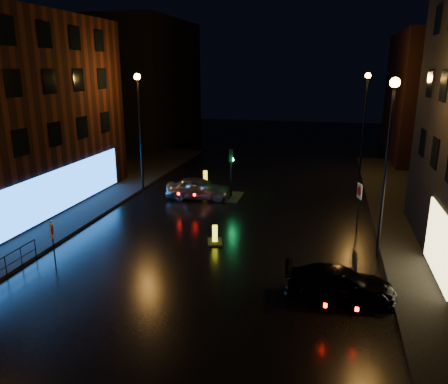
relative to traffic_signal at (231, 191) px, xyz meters
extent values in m
plane|color=black|center=(1.20, -14.00, -0.50)|extent=(120.00, 120.00, 0.00)
cube|color=black|center=(-12.80, -6.00, -0.43)|extent=(12.00, 44.00, 0.15)
cube|color=black|center=(-14.80, 21.00, 6.50)|extent=(8.00, 16.00, 14.00)
cube|color=black|center=(16.20, 18.00, 5.50)|extent=(8.00, 14.00, 12.00)
cylinder|color=black|center=(-6.60, 0.00, 3.50)|extent=(0.14, 0.14, 8.00)
cylinder|color=black|center=(-6.60, 0.00, 7.50)|extent=(0.20, 0.20, 0.25)
sphere|color=orange|center=(-6.60, 0.00, 7.65)|extent=(0.44, 0.44, 0.44)
cylinder|color=black|center=(9.00, -8.00, 3.50)|extent=(0.14, 0.14, 8.00)
cylinder|color=black|center=(9.00, -8.00, 7.50)|extent=(0.20, 0.20, 0.25)
sphere|color=orange|center=(9.00, -8.00, 7.65)|extent=(0.44, 0.44, 0.44)
cylinder|color=black|center=(9.00, 8.00, 3.50)|extent=(0.14, 0.14, 8.00)
cylinder|color=black|center=(9.00, 8.00, 7.50)|extent=(0.20, 0.20, 0.25)
sphere|color=orange|center=(9.00, 8.00, 7.65)|extent=(0.44, 0.44, 0.44)
cube|color=black|center=(0.00, 0.00, -0.44)|extent=(1.40, 2.40, 0.12)
cylinder|color=black|center=(0.00, 0.00, 0.90)|extent=(0.12, 0.12, 2.80)
cube|color=black|center=(0.00, 0.00, 2.50)|extent=(0.28, 0.22, 0.90)
cylinder|color=#0CFF59|center=(0.14, 0.00, 2.22)|extent=(0.05, 0.18, 0.18)
cylinder|color=black|center=(-6.80, -12.00, 0.00)|extent=(0.04, 0.04, 1.00)
imported|color=#A3A7AA|center=(-2.12, -0.76, 0.25)|extent=(4.61, 2.33, 1.51)
imported|color=black|center=(7.18, -12.37, 0.12)|extent=(4.43, 2.08, 1.25)
cube|color=black|center=(0.98, -8.13, -0.46)|extent=(1.02, 1.26, 0.09)
cube|color=yellow|center=(0.98, -8.13, 0.00)|extent=(0.29, 0.23, 0.91)
cube|color=black|center=(0.98, -8.13, 0.00)|extent=(0.27, 0.10, 0.55)
cube|color=black|center=(-2.75, 3.07, -0.45)|extent=(1.22, 1.44, 0.10)
cube|color=yellow|center=(-2.75, 3.07, 0.06)|extent=(0.33, 0.28, 1.02)
cube|color=black|center=(-2.75, 3.07, 0.06)|extent=(0.29, 0.14, 0.61)
cylinder|color=black|center=(-5.30, -12.67, 0.56)|extent=(0.06, 0.06, 2.13)
cube|color=white|center=(-5.30, -12.67, 1.34)|extent=(0.26, 0.50, 0.73)
cylinder|color=#B20C0C|center=(-5.27, -12.66, 1.34)|extent=(0.19, 0.40, 0.43)
cylinder|color=black|center=(8.24, -4.11, 0.75)|extent=(0.07, 0.07, 2.51)
cube|color=silver|center=(8.24, -4.11, 1.66)|extent=(0.24, 0.62, 0.85)
cylinder|color=#B20C0C|center=(8.21, -4.12, 1.66)|extent=(0.17, 0.49, 0.50)
camera|label=1|loc=(6.42, -28.47, 8.30)|focal=35.00mm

